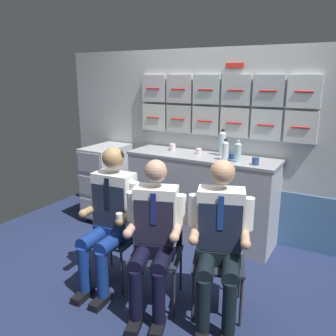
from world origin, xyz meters
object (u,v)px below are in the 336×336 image
(crew_member_center, at_px, (154,231))
(crew_member_right, at_px, (220,235))
(service_trolley, at_px, (107,180))
(folding_chair_right, at_px, (219,246))
(folding_chair_center, at_px, (158,240))
(sparkling_bottle_green, at_px, (222,143))
(paper_cup_tan, at_px, (232,156))
(crew_member_left, at_px, (110,213))
(folding_chair_left, at_px, (121,225))

(crew_member_center, relative_size, crew_member_right, 0.98)
(service_trolley, bearing_deg, folding_chair_right, -26.29)
(service_trolley, xyz_separation_m, folding_chair_center, (1.48, -1.13, -0.01))
(sparkling_bottle_green, distance_m, paper_cup_tan, 0.20)
(crew_member_center, xyz_separation_m, sparkling_bottle_green, (-0.01, 1.45, 0.46))
(crew_member_left, bearing_deg, folding_chair_right, 13.12)
(crew_member_right, bearing_deg, sparkling_bottle_green, 111.10)
(folding_chair_left, xyz_separation_m, sparkling_bottle_green, (0.51, 1.20, 0.62))
(sparkling_bottle_green, bearing_deg, crew_member_right, -68.90)
(crew_member_left, distance_m, crew_member_right, 1.00)
(folding_chair_right, bearing_deg, crew_member_right, -70.19)
(folding_chair_left, xyz_separation_m, folding_chair_right, (0.95, 0.06, 0.00))
(folding_chair_center, bearing_deg, crew_member_right, 0.31)
(paper_cup_tan, bearing_deg, folding_chair_center, -98.87)
(crew_member_left, relative_size, folding_chair_right, 1.51)
(crew_member_right, bearing_deg, folding_chair_left, 174.85)
(folding_chair_right, xyz_separation_m, sparkling_bottle_green, (-0.45, 1.14, 0.62))
(service_trolley, height_order, crew_member_left, crew_member_left)
(service_trolley, relative_size, crew_member_left, 0.77)
(paper_cup_tan, bearing_deg, crew_member_center, -95.64)
(crew_member_center, distance_m, folding_chair_right, 0.55)
(folding_chair_left, height_order, folding_chair_right, same)
(crew_member_center, xyz_separation_m, folding_chair_right, (0.43, 0.31, -0.16))
(paper_cup_tan, bearing_deg, sparkling_bottle_green, 147.75)
(paper_cup_tan, bearing_deg, crew_member_left, -116.86)
(service_trolley, height_order, sparkling_bottle_green, sparkling_bottle_green)
(crew_member_center, relative_size, paper_cup_tan, 17.65)
(service_trolley, bearing_deg, crew_member_left, -49.22)
(service_trolley, height_order, crew_member_right, crew_member_right)
(service_trolley, xyz_separation_m, crew_member_right, (2.02, -1.12, 0.17))
(folding_chair_center, distance_m, crew_member_center, 0.23)
(folding_chair_left, height_order, crew_member_right, crew_member_right)
(folding_chair_center, xyz_separation_m, crew_member_center, (0.05, -0.15, 0.16))
(folding_chair_left, xyz_separation_m, crew_member_right, (1.01, -0.09, 0.17))
(folding_chair_right, xyz_separation_m, crew_member_right, (0.05, -0.15, 0.17))
(crew_member_center, distance_m, sparkling_bottle_green, 1.52)
(service_trolley, xyz_separation_m, sparkling_bottle_green, (1.52, 0.17, 0.61))
(folding_chair_left, distance_m, crew_member_right, 1.03)
(folding_chair_right, bearing_deg, folding_chair_left, -176.41)
(service_trolley, bearing_deg, crew_member_center, -39.76)
(folding_chair_right, distance_m, sparkling_bottle_green, 1.37)
(crew_member_right, bearing_deg, service_trolley, 150.96)
(crew_member_left, xyz_separation_m, crew_member_center, (0.51, -0.09, -0.02))
(crew_member_left, height_order, crew_member_right, crew_member_left)
(folding_chair_right, height_order, crew_member_right, crew_member_right)
(service_trolley, xyz_separation_m, paper_cup_tan, (1.67, 0.08, 0.50))
(folding_chair_left, relative_size, folding_chair_center, 1.00)
(folding_chair_center, xyz_separation_m, crew_member_right, (0.54, 0.00, 0.17))
(service_trolley, distance_m, folding_chair_right, 2.19)
(crew_member_left, height_order, sparkling_bottle_green, sparkling_bottle_green)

